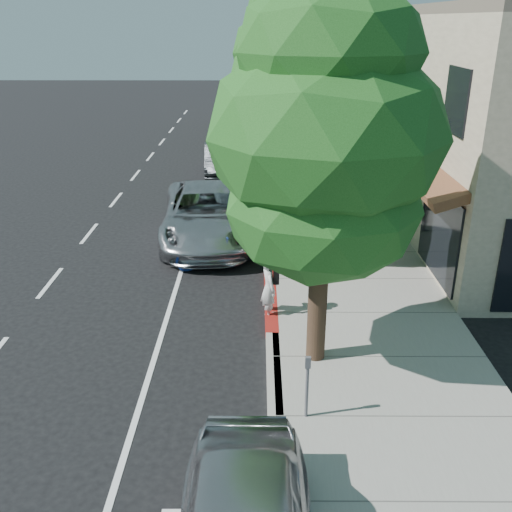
{
  "coord_description": "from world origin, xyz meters",
  "views": [
    {
      "loc": [
        -0.32,
        -12.51,
        6.86
      ],
      "look_at": [
        -0.39,
        0.74,
        1.35
      ],
      "focal_mm": 40.0,
      "sensor_mm": 36.0,
      "label": 1
    }
  ],
  "objects_px": {
    "street_tree_5": "(277,53)",
    "pedestrian": "(377,209)",
    "street_tree_1": "(302,117)",
    "street_tree_3": "(285,55)",
    "dark_sedan": "(220,159)",
    "cyclist": "(269,288)",
    "street_tree_0": "(325,140)",
    "bicycle": "(208,253)",
    "white_pickup": "(241,151)",
    "street_tree_4": "(280,63)",
    "silver_suv": "(207,214)",
    "dark_suv_far": "(245,128)",
    "street_tree_2": "(291,89)"
  },
  "relations": [
    {
      "from": "street_tree_4",
      "to": "white_pickup",
      "type": "height_order",
      "value": "street_tree_4"
    },
    {
      "from": "street_tree_3",
      "to": "bicycle",
      "type": "distance_m",
      "value": 14.11
    },
    {
      "from": "street_tree_0",
      "to": "cyclist",
      "type": "distance_m",
      "value": 4.59
    },
    {
      "from": "street_tree_5",
      "to": "white_pickup",
      "type": "bearing_deg",
      "value": -99.74
    },
    {
      "from": "street_tree_1",
      "to": "street_tree_5",
      "type": "bearing_deg",
      "value": 90.0
    },
    {
      "from": "street_tree_3",
      "to": "cyclist",
      "type": "height_order",
      "value": "street_tree_3"
    },
    {
      "from": "bicycle",
      "to": "street_tree_1",
      "type": "bearing_deg",
      "value": -86.36
    },
    {
      "from": "street_tree_0",
      "to": "street_tree_4",
      "type": "bearing_deg",
      "value": 90.0
    },
    {
      "from": "street_tree_3",
      "to": "street_tree_1",
      "type": "bearing_deg",
      "value": -90.0
    },
    {
      "from": "street_tree_4",
      "to": "pedestrian",
      "type": "distance_m",
      "value": 16.65
    },
    {
      "from": "street_tree_0",
      "to": "pedestrian",
      "type": "bearing_deg",
      "value": 70.67
    },
    {
      "from": "street_tree_1",
      "to": "pedestrian",
      "type": "bearing_deg",
      "value": 35.32
    },
    {
      "from": "pedestrian",
      "to": "street_tree_2",
      "type": "bearing_deg",
      "value": -99.94
    },
    {
      "from": "white_pickup",
      "to": "pedestrian",
      "type": "relative_size",
      "value": 3.56
    },
    {
      "from": "street_tree_0",
      "to": "silver_suv",
      "type": "xyz_separation_m",
      "value": [
        -2.93,
        7.5,
        -3.92
      ]
    },
    {
      "from": "street_tree_0",
      "to": "street_tree_1",
      "type": "bearing_deg",
      "value": 90.0
    },
    {
      "from": "bicycle",
      "to": "white_pickup",
      "type": "relative_size",
      "value": 0.36
    },
    {
      "from": "street_tree_2",
      "to": "white_pickup",
      "type": "bearing_deg",
      "value": 110.31
    },
    {
      "from": "dark_suv_far",
      "to": "street_tree_3",
      "type": "bearing_deg",
      "value": -74.6
    },
    {
      "from": "silver_suv",
      "to": "dark_suv_far",
      "type": "bearing_deg",
      "value": 82.16
    },
    {
      "from": "street_tree_1",
      "to": "street_tree_2",
      "type": "height_order",
      "value": "street_tree_2"
    },
    {
      "from": "dark_sedan",
      "to": "street_tree_0",
      "type": "bearing_deg",
      "value": -83.73
    },
    {
      "from": "street_tree_2",
      "to": "bicycle",
      "type": "relative_size",
      "value": 3.73
    },
    {
      "from": "cyclist",
      "to": "silver_suv",
      "type": "bearing_deg",
      "value": 3.97
    },
    {
      "from": "street_tree_4",
      "to": "cyclist",
      "type": "xyz_separation_m",
      "value": [
        -0.97,
        -21.98,
        -3.73
      ]
    },
    {
      "from": "street_tree_2",
      "to": "street_tree_4",
      "type": "height_order",
      "value": "street_tree_4"
    },
    {
      "from": "cyclist",
      "to": "street_tree_0",
      "type": "bearing_deg",
      "value": -170.24
    },
    {
      "from": "street_tree_0",
      "to": "dark_suv_far",
      "type": "height_order",
      "value": "street_tree_0"
    },
    {
      "from": "silver_suv",
      "to": "dark_suv_far",
      "type": "height_order",
      "value": "dark_suv_far"
    },
    {
      "from": "street_tree_3",
      "to": "cyclist",
      "type": "distance_m",
      "value": 16.63
    },
    {
      "from": "street_tree_0",
      "to": "pedestrian",
      "type": "relative_size",
      "value": 5.02
    },
    {
      "from": "street_tree_3",
      "to": "bicycle",
      "type": "bearing_deg",
      "value": -101.73
    },
    {
      "from": "pedestrian",
      "to": "street_tree_0",
      "type": "bearing_deg",
      "value": 25.82
    },
    {
      "from": "street_tree_3",
      "to": "dark_sedan",
      "type": "bearing_deg",
      "value": -154.18
    },
    {
      "from": "street_tree_3",
      "to": "street_tree_4",
      "type": "relative_size",
      "value": 1.15
    },
    {
      "from": "street_tree_4",
      "to": "white_pickup",
      "type": "xyz_separation_m",
      "value": [
        -2.11,
        -6.3,
        -3.74
      ]
    },
    {
      "from": "street_tree_1",
      "to": "street_tree_3",
      "type": "height_order",
      "value": "street_tree_3"
    },
    {
      "from": "street_tree_5",
      "to": "pedestrian",
      "type": "xyz_separation_m",
      "value": [
        2.8,
        -22.02,
        -3.89
      ]
    },
    {
      "from": "cyclist",
      "to": "dark_suv_far",
      "type": "distance_m",
      "value": 21.5
    },
    {
      "from": "cyclist",
      "to": "silver_suv",
      "type": "height_order",
      "value": "silver_suv"
    },
    {
      "from": "street_tree_3",
      "to": "dark_sedan",
      "type": "relative_size",
      "value": 2.1
    },
    {
      "from": "street_tree_3",
      "to": "white_pickup",
      "type": "bearing_deg",
      "value": -171.96
    },
    {
      "from": "street_tree_1",
      "to": "cyclist",
      "type": "xyz_separation_m",
      "value": [
        -0.97,
        -3.98,
        -3.48
      ]
    },
    {
      "from": "street_tree_1",
      "to": "white_pickup",
      "type": "xyz_separation_m",
      "value": [
        -2.11,
        11.7,
        -3.49
      ]
    },
    {
      "from": "street_tree_1",
      "to": "street_tree_4",
      "type": "bearing_deg",
      "value": 90.0
    },
    {
      "from": "street_tree_1",
      "to": "pedestrian",
      "type": "relative_size",
      "value": 4.6
    },
    {
      "from": "street_tree_2",
      "to": "street_tree_5",
      "type": "xyz_separation_m",
      "value": [
        0.0,
        18.0,
        0.41
      ]
    },
    {
      "from": "silver_suv",
      "to": "pedestrian",
      "type": "distance_m",
      "value": 5.75
    },
    {
      "from": "street_tree_5",
      "to": "pedestrian",
      "type": "relative_size",
      "value": 5.08
    },
    {
      "from": "street_tree_1",
      "to": "dark_sedan",
      "type": "xyz_separation_m",
      "value": [
        -3.1,
        10.5,
        -3.61
      ]
    }
  ]
}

